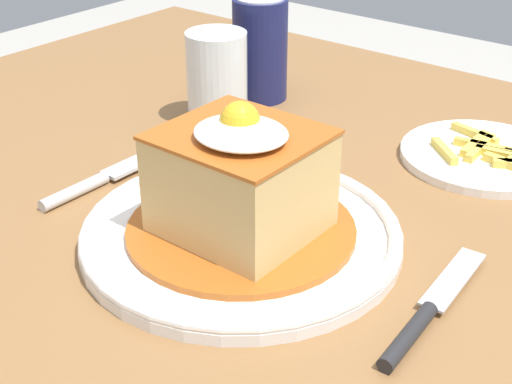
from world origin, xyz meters
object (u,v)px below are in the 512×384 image
Objects in this scene: drinking_glass at (217,85)px; side_plate_fries at (485,155)px; knife at (422,318)px; soda_can at (260,49)px; fork at (92,183)px; main_plate at (241,233)px.

side_plate_fries is (0.28, 0.10, -0.04)m from drinking_glass.
side_plate_fries is (-0.08, 0.28, -0.00)m from knife.
soda_can is at bearing -178.75° from side_plate_fries.
side_plate_fries is at bearing 18.96° from drinking_glass.
fork is 0.83× the size of side_plate_fries.
main_plate is at bearing -109.02° from side_plate_fries.
soda_can reaches higher than knife.
knife is (0.17, -0.00, -0.00)m from main_plate.
drinking_glass is 0.62× the size of side_plate_fries.
soda_can is at bearing 143.04° from knife.
main_plate reaches higher than side_plate_fries.
soda_can reaches higher than main_plate.
fork is at bearing -174.76° from main_plate.
side_plate_fries is (0.29, 0.01, -0.06)m from soda_can.
soda_can reaches higher than fork.
fork and knife have the same top height.
drinking_glass is at bearing 93.59° from fork.
side_plate_fries is (0.27, 0.29, -0.00)m from fork.
drinking_glass is at bearing -161.04° from side_plate_fries.
knife is 0.40m from drinking_glass.
soda_can is 0.09m from drinking_glass.
drinking_glass is (-0.18, 0.18, 0.04)m from main_plate.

